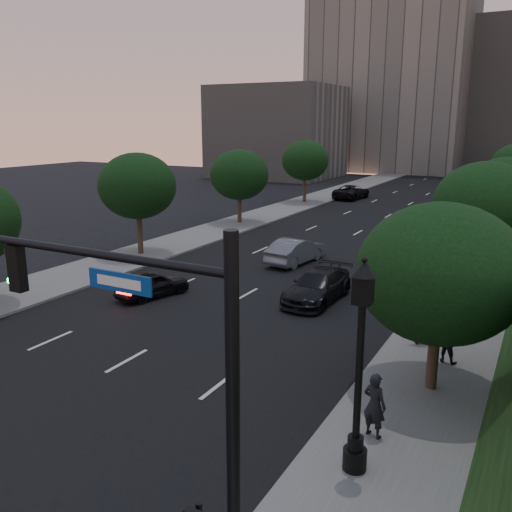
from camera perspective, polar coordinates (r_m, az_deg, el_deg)
The scene contains 22 objects.
ground at distance 17.94m, azimuth -24.50°, elevation -16.02°, with size 160.00×160.00×0.00m, color black.
road_surface at distance 41.92m, azimuth 9.83°, elevation 1.94°, with size 16.00×140.00×0.02m, color black.
sidewalk_right at distance 39.94m, azimuth 23.87°, elevation 0.43°, with size 4.50×140.00×0.15m, color slate.
sidewalk_left at distance 46.13m, azimuth -2.31°, elevation 3.30°, with size 4.50×140.00×0.15m, color slate.
office_block_left at distance 104.74m, azimuth 14.15°, elevation 17.61°, with size 26.00×20.00×32.00m, color gray.
office_block_filler at distance 88.04m, azimuth 2.25°, elevation 12.91°, with size 18.00×16.00×14.00m, color gray.
tree_right_a at distance 17.74m, azimuth 18.81°, elevation -1.74°, with size 5.20×5.20×6.24m.
tree_right_b at distance 29.34m, azimuth 23.04°, elevation 4.86°, with size 5.20×5.20×6.74m.
tree_right_c at distance 42.26m, azimuth 24.84°, elevation 6.47°, with size 5.20×5.20×6.24m.
tree_left_b at distance 35.82m, azimuth -12.38°, elevation 7.20°, with size 5.00×5.00×6.71m.
tree_left_c at distance 46.43m, azimuth -1.78°, elevation 8.53°, with size 5.00×5.00×6.34m.
tree_left_d at distance 58.88m, azimuth 5.20°, elevation 9.99°, with size 5.00×5.00×6.71m.
traffic_signal_mast at distance 9.96m, azimuth -8.03°, elevation -15.79°, with size 5.68×0.56×7.00m.
street_lamp at distance 13.51m, azimuth 10.76°, elevation -12.47°, with size 0.64×0.64×5.62m.
sedan_near_left at distance 27.74m, azimuth -10.85°, elevation -2.93°, with size 1.55×3.84×1.31m, color black.
sedan_mid_left at distance 33.77m, azimuth 4.21°, elevation 0.56°, with size 1.68×4.80×1.58m, color slate.
sedan_far_left at distance 63.19m, azimuth 10.01°, elevation 6.66°, with size 2.65×5.74×1.60m, color black.
sedan_near_right at distance 26.76m, azimuth 6.48°, elevation -3.18°, with size 2.09×5.14×1.49m, color black.
sedan_far_right at distance 44.99m, azimuth 17.63°, elevation 3.14°, with size 1.55×3.86×1.31m, color #4D4E54.
pedestrian_a at distance 15.65m, azimuth 12.37°, elevation -15.08°, with size 0.68×0.45×1.86m, color black.
pedestrian_b at distance 20.82m, azimuth 19.52°, elevation -8.40°, with size 0.79×0.61×1.62m, color black.
pedestrian_c at distance 22.08m, azimuth 17.13°, elevation -6.60°, with size 1.08×0.45×1.85m, color black.
Camera 1 is at (12.98, -8.93, 8.59)m, focal length 38.00 mm.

